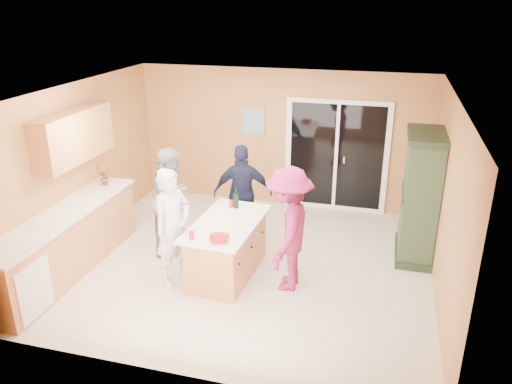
% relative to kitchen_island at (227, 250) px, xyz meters
% --- Properties ---
extents(floor, '(5.50, 5.50, 0.00)m').
position_rel_kitchen_island_xyz_m(floor, '(0.16, 0.36, -0.39)').
color(floor, silver).
rests_on(floor, ground).
extents(ceiling, '(5.50, 5.00, 0.10)m').
position_rel_kitchen_island_xyz_m(ceiling, '(0.16, 0.36, 2.21)').
color(ceiling, silver).
rests_on(ceiling, wall_back).
extents(wall_back, '(5.50, 0.10, 2.60)m').
position_rel_kitchen_island_xyz_m(wall_back, '(0.16, 2.86, 0.91)').
color(wall_back, '#F0A163').
rests_on(wall_back, ground).
extents(wall_front, '(5.50, 0.10, 2.60)m').
position_rel_kitchen_island_xyz_m(wall_front, '(0.16, -2.14, 0.91)').
color(wall_front, '#F0A163').
rests_on(wall_front, ground).
extents(wall_left, '(0.10, 5.00, 2.60)m').
position_rel_kitchen_island_xyz_m(wall_left, '(-2.59, 0.36, 0.91)').
color(wall_left, '#F0A163').
rests_on(wall_left, ground).
extents(wall_right, '(0.10, 5.00, 2.60)m').
position_rel_kitchen_island_xyz_m(wall_right, '(2.91, 0.36, 0.91)').
color(wall_right, '#F0A163').
rests_on(wall_right, ground).
extents(left_cabinet_run, '(0.65, 3.05, 1.24)m').
position_rel_kitchen_island_xyz_m(left_cabinet_run, '(-2.29, -0.69, 0.07)').
color(left_cabinet_run, '#CC7C4F').
rests_on(left_cabinet_run, floor).
extents(upper_cabinets, '(0.35, 1.60, 0.75)m').
position_rel_kitchen_island_xyz_m(upper_cabinets, '(-2.42, 0.16, 1.48)').
color(upper_cabinets, '#CC7C4F').
rests_on(upper_cabinets, wall_left).
extents(sliding_door, '(1.90, 0.07, 2.10)m').
position_rel_kitchen_island_xyz_m(sliding_door, '(1.21, 2.83, 0.66)').
color(sliding_door, white).
rests_on(sliding_door, floor).
extents(framed_picture, '(0.46, 0.04, 0.56)m').
position_rel_kitchen_island_xyz_m(framed_picture, '(-0.39, 2.84, 1.21)').
color(framed_picture, '#A28851').
rests_on(framed_picture, wall_back).
extents(kitchen_island, '(0.95, 1.64, 0.84)m').
position_rel_kitchen_island_xyz_m(kitchen_island, '(0.00, 0.00, 0.00)').
color(kitchen_island, '#CC7C4F').
rests_on(kitchen_island, floor).
extents(green_hutch, '(0.57, 1.08, 1.99)m').
position_rel_kitchen_island_xyz_m(green_hutch, '(2.65, 1.29, 0.58)').
color(green_hutch, '#1E3020').
rests_on(green_hutch, floor).
extents(woman_white, '(0.63, 0.73, 1.69)m').
position_rel_kitchen_island_xyz_m(woman_white, '(-0.66, -0.36, 0.45)').
color(woman_white, white).
rests_on(woman_white, floor).
extents(woman_grey, '(0.67, 0.85, 1.70)m').
position_rel_kitchen_island_xyz_m(woman_grey, '(-1.04, 0.51, 0.46)').
color(woman_grey, '#959598').
rests_on(woman_grey, floor).
extents(woman_navy, '(1.03, 0.64, 1.63)m').
position_rel_kitchen_island_xyz_m(woman_navy, '(-0.11, 1.17, 0.42)').
color(woman_navy, '#181B36').
rests_on(woman_navy, floor).
extents(woman_magenta, '(0.67, 1.14, 1.75)m').
position_rel_kitchen_island_xyz_m(woman_magenta, '(0.91, -0.08, 0.48)').
color(woman_magenta, '#922050').
rests_on(woman_magenta, floor).
extents(serving_bowl, '(0.31, 0.31, 0.06)m').
position_rel_kitchen_island_xyz_m(serving_bowl, '(0.09, -0.57, 0.48)').
color(serving_bowl, red).
rests_on(serving_bowl, kitchen_island).
extents(tulip_vase, '(0.24, 0.19, 0.42)m').
position_rel_kitchen_island_xyz_m(tulip_vase, '(-2.29, 0.63, 0.76)').
color(tulip_vase, red).
rests_on(tulip_vase, left_cabinet_run).
extents(tumbler_near, '(0.09, 0.09, 0.10)m').
position_rel_kitchen_island_xyz_m(tumbler_near, '(-0.28, -0.61, 0.50)').
color(tumbler_near, red).
rests_on(tumbler_near, kitchen_island).
extents(tumbler_far, '(0.08, 0.08, 0.11)m').
position_rel_kitchen_island_xyz_m(tumbler_far, '(-0.10, 0.54, 0.50)').
color(tumbler_far, red).
rests_on(tumbler_far, kitchen_island).
extents(wine_bottle, '(0.07, 0.07, 0.31)m').
position_rel_kitchen_island_xyz_m(wine_bottle, '(-0.02, 0.53, 0.56)').
color(wine_bottle, black).
rests_on(wine_bottle, kitchen_island).
extents(white_plate, '(0.21, 0.21, 0.01)m').
position_rel_kitchen_island_xyz_m(white_plate, '(-0.15, -0.33, 0.45)').
color(white_plate, white).
rests_on(white_plate, kitchen_island).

